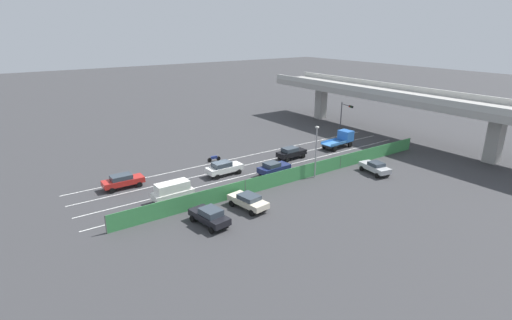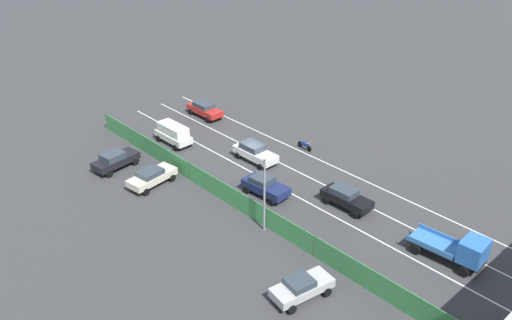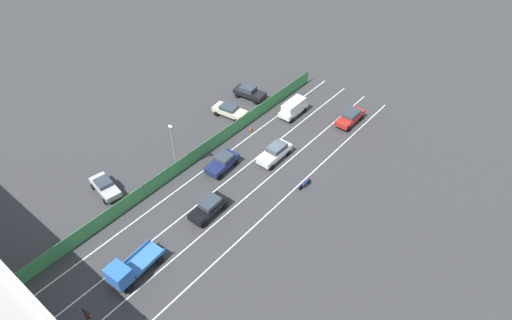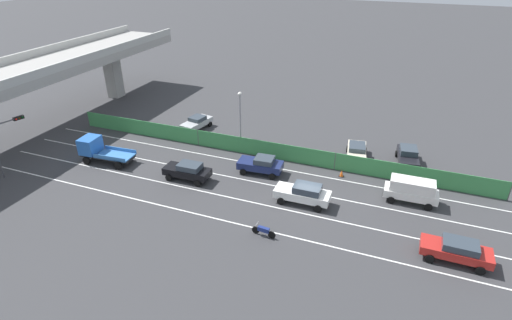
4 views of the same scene
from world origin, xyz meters
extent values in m
plane|color=#38383A|center=(0.00, 0.00, 0.00)|extent=(300.00, 300.00, 0.00)
cube|color=silver|center=(-4.87, 6.61, 0.00)|extent=(0.14, 49.22, 0.01)
cube|color=silver|center=(-1.62, 6.61, 0.00)|extent=(0.14, 49.22, 0.01)
cube|color=silver|center=(1.62, 6.61, 0.00)|extent=(0.14, 49.22, 0.01)
cube|color=silver|center=(4.87, 6.61, 0.00)|extent=(0.14, 49.22, 0.01)
cube|color=#B2B2AD|center=(0.00, 29.32, 7.87)|extent=(52.74, 0.30, 0.90)
cube|color=#3D8E4C|center=(6.70, 6.61, 0.90)|extent=(0.06, 45.22, 1.80)
cylinder|color=#4C514C|center=(6.70, -16.00, 0.90)|extent=(0.10, 0.10, 1.80)
cylinder|color=#4C514C|center=(6.70, -0.93, 0.90)|extent=(0.10, 0.10, 1.80)
cylinder|color=#4C514C|center=(6.70, 14.15, 0.90)|extent=(0.10, 0.10, 1.80)
cylinder|color=#4C514C|center=(6.70, 29.22, 0.90)|extent=(0.10, 0.10, 1.80)
cube|color=white|center=(-0.10, 0.47, 0.83)|extent=(1.82, 4.72, 0.70)
cube|color=#333D47|center=(-0.10, 0.06, 1.47)|extent=(1.58, 2.29, 0.59)
cylinder|color=black|center=(-1.01, 2.05, 0.32)|extent=(0.23, 0.64, 0.64)
cylinder|color=black|center=(0.76, 2.08, 0.32)|extent=(0.23, 0.64, 0.64)
cylinder|color=black|center=(-0.97, -1.14, 0.32)|extent=(0.23, 0.64, 0.64)
cylinder|color=black|center=(0.80, -1.12, 0.32)|extent=(0.23, 0.64, 0.64)
cube|color=black|center=(-0.21, 11.56, 0.81)|extent=(1.82, 4.46, 0.67)
cube|color=#333D47|center=(-0.20, 11.24, 1.41)|extent=(1.55, 2.15, 0.53)
cylinder|color=black|center=(-1.10, 13.04, 0.32)|extent=(0.24, 0.65, 0.64)
cylinder|color=black|center=(0.60, 13.08, 0.32)|extent=(0.24, 0.65, 0.64)
cylinder|color=black|center=(-1.02, 10.03, 0.32)|extent=(0.24, 0.65, 0.64)
cylinder|color=black|center=(0.68, 10.08, 0.32)|extent=(0.24, 0.65, 0.64)
cube|color=navy|center=(3.44, 5.63, 0.83)|extent=(2.14, 4.39, 0.70)
cube|color=#333D47|center=(3.47, 5.22, 1.43)|extent=(1.74, 1.89, 0.51)
cylinder|color=black|center=(2.43, 7.01, 0.32)|extent=(0.27, 0.65, 0.64)
cylinder|color=black|center=(4.25, 7.14, 0.32)|extent=(0.27, 0.65, 0.64)
cylinder|color=black|center=(2.64, 4.11, 0.32)|extent=(0.27, 0.65, 0.64)
cylinder|color=black|center=(4.46, 4.25, 0.32)|extent=(0.27, 0.65, 0.64)
cube|color=red|center=(-3.19, -11.36, 0.80)|extent=(1.77, 4.66, 0.63)
cube|color=#333D47|center=(-3.19, -11.54, 1.38)|extent=(1.55, 2.33, 0.53)
cylinder|color=black|center=(-4.05, -9.77, 0.32)|extent=(0.22, 0.64, 0.64)
cylinder|color=black|center=(-2.31, -9.78, 0.32)|extent=(0.22, 0.64, 0.64)
cylinder|color=black|center=(-4.07, -12.93, 0.32)|extent=(0.22, 0.64, 0.64)
cylinder|color=black|center=(-2.33, -12.94, 0.32)|extent=(0.22, 0.64, 0.64)
cube|color=silver|center=(3.45, -8.11, 0.81)|extent=(1.80, 4.41, 0.65)
cube|color=silver|center=(3.45, -8.11, 1.62)|extent=(1.58, 3.62, 0.96)
cylinder|color=black|center=(2.56, -6.63, 0.32)|extent=(0.23, 0.64, 0.64)
cylinder|color=black|center=(4.29, -6.60, 0.32)|extent=(0.23, 0.64, 0.64)
cylinder|color=black|center=(2.60, -9.61, 0.32)|extent=(0.23, 0.64, 0.64)
cylinder|color=black|center=(4.33, -9.58, 0.32)|extent=(0.23, 0.64, 0.64)
cube|color=black|center=(-0.14, 20.74, 0.73)|extent=(2.03, 5.51, 0.25)
cube|color=blue|center=(-0.27, 22.63, 1.66)|extent=(2.16, 1.77, 1.61)
cube|color=#3875BC|center=(-0.07, 19.86, 0.90)|extent=(2.31, 3.78, 0.10)
cube|color=#3875BC|center=(-1.05, 19.79, 1.09)|extent=(0.35, 3.63, 0.38)
cube|color=#3875BC|center=(0.91, 19.93, 1.09)|extent=(0.35, 3.63, 0.38)
cylinder|color=black|center=(-1.29, 22.50, 0.40)|extent=(0.32, 0.82, 0.80)
cylinder|color=black|center=(0.75, 22.65, 0.40)|extent=(0.32, 0.82, 0.80)
cylinder|color=black|center=(-1.02, 18.83, 0.40)|extent=(0.32, 0.82, 0.80)
cylinder|color=black|center=(1.02, 18.98, 0.40)|extent=(0.32, 0.82, 0.80)
cylinder|color=black|center=(-5.45, 2.63, 0.30)|extent=(0.15, 0.61, 0.60)
cylinder|color=black|center=(-5.56, 1.28, 0.30)|extent=(0.15, 0.61, 0.60)
cube|color=navy|center=(-5.50, 1.95, 0.58)|extent=(0.35, 0.94, 0.36)
cylinder|color=#B2B2B2|center=(-5.46, 2.52, 0.92)|extent=(0.60, 0.08, 0.03)
cube|color=black|center=(10.46, -7.50, 0.80)|extent=(4.65, 2.41, 0.64)
cube|color=#333D47|center=(10.74, -7.46, 1.41)|extent=(2.21, 1.86, 0.58)
cylinder|color=black|center=(9.08, -8.61, 0.32)|extent=(0.66, 0.30, 0.64)
cylinder|color=black|center=(8.83, -6.80, 0.32)|extent=(0.66, 0.30, 0.64)
cylinder|color=black|center=(12.08, -8.20, 0.32)|extent=(0.66, 0.30, 0.64)
cylinder|color=black|center=(11.83, -6.39, 0.32)|extent=(0.66, 0.30, 0.64)
cube|color=beige|center=(9.67, -2.56, 0.79)|extent=(4.77, 2.47, 0.61)
cube|color=#333D47|center=(9.84, -2.54, 1.32)|extent=(2.32, 1.90, 0.46)
cylinder|color=black|center=(8.27, -3.69, 0.32)|extent=(0.66, 0.31, 0.64)
cylinder|color=black|center=(8.01, -1.87, 0.32)|extent=(0.66, 0.31, 0.64)
cylinder|color=black|center=(11.34, -3.25, 0.32)|extent=(0.66, 0.31, 0.64)
cylinder|color=black|center=(11.07, -1.43, 0.32)|extent=(0.66, 0.31, 0.64)
cube|color=#B2B5B7|center=(10.49, 16.43, 0.79)|extent=(4.49, 2.43, 0.62)
cube|color=#333D47|center=(10.69, 16.39, 1.32)|extent=(1.95, 1.80, 0.45)
cylinder|color=black|center=(8.92, 15.81, 0.32)|extent=(0.67, 0.32, 0.64)
cylinder|color=black|center=(9.21, 17.53, 0.32)|extent=(0.67, 0.32, 0.64)
cylinder|color=black|center=(11.77, 15.32, 0.32)|extent=(0.67, 0.32, 0.64)
cylinder|color=black|center=(12.06, 17.04, 0.32)|extent=(0.67, 0.32, 0.64)
cube|color=black|center=(-3.67, 27.22, 5.19)|extent=(1.00, 0.51, 0.32)
sphere|color=red|center=(-4.00, 27.14, 5.19)|extent=(0.20, 0.20, 0.20)
sphere|color=#3B2806|center=(-3.71, 27.06, 5.19)|extent=(0.20, 0.20, 0.20)
sphere|color=black|center=(-3.42, 26.99, 5.19)|extent=(0.20, 0.20, 0.20)
cylinder|color=gray|center=(7.08, 9.23, 3.12)|extent=(0.16, 0.16, 6.23)
ellipsoid|color=silver|center=(7.08, 9.23, 6.41)|extent=(0.60, 0.36, 0.28)
cone|color=orange|center=(5.59, -1.85, 0.34)|extent=(0.36, 0.36, 0.69)
cube|color=black|center=(5.59, -1.85, 0.01)|extent=(0.47, 0.47, 0.03)
camera|label=1|loc=(40.30, -23.06, 17.78)|focal=27.56mm
camera|label=2|loc=(31.34, 34.46, 25.10)|focal=38.09mm
camera|label=3|loc=(-23.81, 32.28, 34.90)|focal=31.50mm
camera|label=4|loc=(-28.45, -6.41, 19.44)|focal=28.38mm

